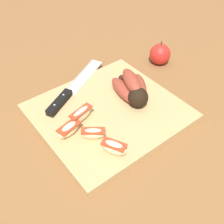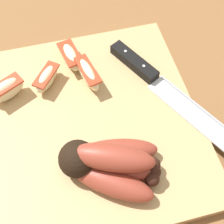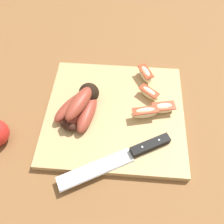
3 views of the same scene
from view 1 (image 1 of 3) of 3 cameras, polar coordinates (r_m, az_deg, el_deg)
The scene contains 9 objects.
ground_plane at distance 0.75m, azimuth -0.42°, elevation 0.26°, with size 6.00×6.00×0.00m, color brown.
cutting_board at distance 0.73m, azimuth -0.73°, elevation -0.11°, with size 0.36×0.34×0.02m, color tan.
banana_bunch at distance 0.76m, azimuth 4.32°, elevation 4.81°, with size 0.12×0.15×0.06m.
chefs_knife at distance 0.78m, azimuth -8.98°, elevation 4.00°, with size 0.26×0.16×0.02m.
apple_wedge_near at distance 0.65m, azimuth -3.91°, elevation -4.44°, with size 0.06×0.05×0.03m.
apple_wedge_middle at distance 0.66m, azimuth -8.85°, elevation -3.54°, with size 0.07×0.04×0.03m.
apple_wedge_far at distance 0.61m, azimuth 0.40°, elevation -7.39°, with size 0.05×0.06×0.04m.
apple_wedge_extra at distance 0.69m, azimuth -6.37°, elevation -0.59°, with size 0.07×0.04×0.04m.
whole_apple at distance 0.93m, azimuth 9.93°, elevation 11.73°, with size 0.07×0.07×0.08m.
Camera 1 is at (-0.33, -0.44, 0.52)m, focal length 44.11 mm.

